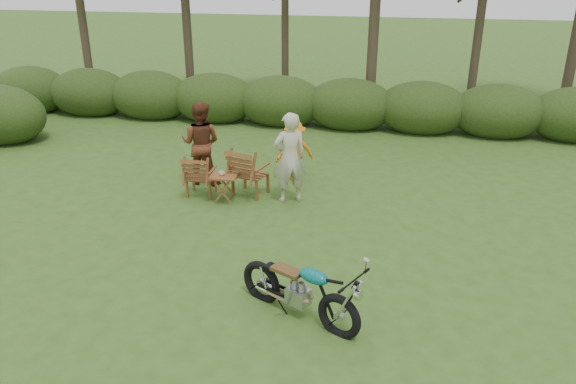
% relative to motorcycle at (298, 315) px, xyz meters
% --- Properties ---
extents(ground, '(80.00, 80.00, 0.00)m').
position_rel_motorcycle_xyz_m(ground, '(-0.14, 0.26, 0.00)').
color(ground, '#314C19').
rests_on(ground, ground).
extents(motorcycle, '(1.97, 1.49, 1.06)m').
position_rel_motorcycle_xyz_m(motorcycle, '(0.00, 0.00, 0.00)').
color(motorcycle, '#0DA7AA').
rests_on(motorcycle, ground).
extents(lawn_chair_right, '(0.87, 0.87, 1.02)m').
position_rel_motorcycle_xyz_m(lawn_chair_right, '(-1.69, 3.97, 0.00)').
color(lawn_chair_right, brown).
rests_on(lawn_chair_right, ground).
extents(lawn_chair_left, '(0.62, 0.62, 0.88)m').
position_rel_motorcycle_xyz_m(lawn_chair_left, '(-2.67, 3.75, 0.00)').
color(lawn_chair_left, brown).
rests_on(lawn_chair_left, ground).
extents(side_table, '(0.57, 0.49, 0.55)m').
position_rel_motorcycle_xyz_m(side_table, '(-2.11, 3.52, 0.28)').
color(side_table, brown).
rests_on(side_table, ground).
extents(cup, '(0.14, 0.14, 0.09)m').
position_rel_motorcycle_xyz_m(cup, '(-2.15, 3.52, 0.60)').
color(cup, beige).
rests_on(cup, side_table).
extents(adult_a, '(0.79, 0.70, 1.82)m').
position_rel_motorcycle_xyz_m(adult_a, '(-0.84, 3.78, 0.00)').
color(adult_a, '#BEBA9D').
rests_on(adult_a, ground).
extents(adult_b, '(0.88, 0.70, 1.78)m').
position_rel_motorcycle_xyz_m(adult_b, '(-2.87, 4.41, 0.00)').
color(adult_b, '#5B2D1A').
rests_on(adult_b, ground).
extents(child, '(0.97, 0.82, 1.30)m').
position_rel_motorcycle_xyz_m(child, '(-0.95, 4.99, 0.00)').
color(child, orange).
rests_on(child, ground).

